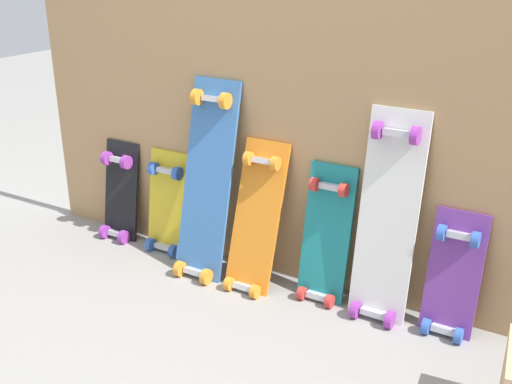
{
  "coord_description": "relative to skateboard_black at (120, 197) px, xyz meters",
  "views": [
    {
      "loc": [
        1.22,
        -2.18,
        1.41
      ],
      "look_at": [
        0.0,
        -0.07,
        0.43
      ],
      "focal_mm": 43.07,
      "sensor_mm": 36.0,
      "label": 1
    }
  ],
  "objects": [
    {
      "name": "skateboard_black",
      "position": [
        0.0,
        0.0,
        0.0
      ],
      "size": [
        0.21,
        0.16,
        0.56
      ],
      "color": "black",
      "rests_on": "ground"
    },
    {
      "name": "plywood_wall_panel",
      "position": [
        0.84,
        0.09,
        0.55
      ],
      "size": [
        2.57,
        0.04,
        1.53
      ],
      "primitive_type": "cube",
      "color": "tan",
      "rests_on": "ground"
    },
    {
      "name": "skateboard_white",
      "position": [
        1.41,
        -0.02,
        0.17
      ],
      "size": [
        0.23,
        0.21,
        0.91
      ],
      "color": "silver",
      "rests_on": "ground"
    },
    {
      "name": "skateboard_orange",
      "position": [
        0.84,
        -0.06,
        0.06
      ],
      "size": [
        0.21,
        0.28,
        0.71
      ],
      "color": "orange",
      "rests_on": "ground"
    },
    {
      "name": "skateboard_blue",
      "position": [
        0.59,
        -0.06,
        0.19
      ],
      "size": [
        0.24,
        0.29,
        0.94
      ],
      "color": "#386BAD",
      "rests_on": "ground"
    },
    {
      "name": "skateboard_purple",
      "position": [
        1.68,
        -0.01,
        -0.01
      ],
      "size": [
        0.2,
        0.17,
        0.56
      ],
      "color": "#6B338C",
      "rests_on": "ground"
    },
    {
      "name": "skateboard_teal",
      "position": [
        1.15,
        -0.01,
        0.04
      ],
      "size": [
        0.21,
        0.18,
        0.65
      ],
      "color": "#197A7F",
      "rests_on": "ground"
    },
    {
      "name": "ground_plane",
      "position": [
        0.84,
        0.02,
        -0.22
      ],
      "size": [
        12.0,
        12.0,
        0.0
      ],
      "primitive_type": "plane",
      "color": "gray"
    },
    {
      "name": "skateboard_yellow",
      "position": [
        0.31,
        0.01,
        -0.0
      ],
      "size": [
        0.23,
        0.15,
        0.56
      ],
      "color": "gold",
      "rests_on": "ground"
    }
  ]
}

